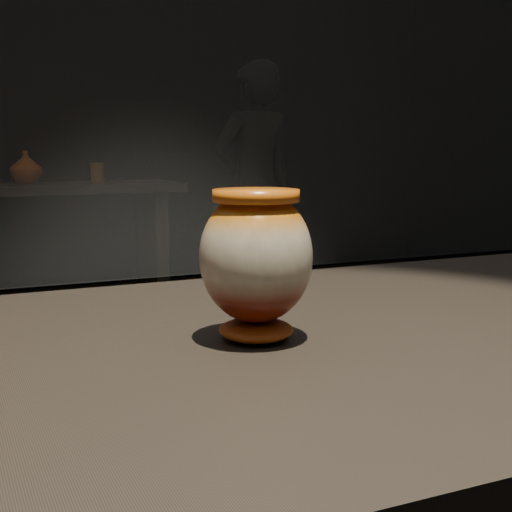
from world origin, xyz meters
The scene contains 5 objects.
main_vase centered at (0.10, 0.00, 1.00)m, with size 0.16×0.16×0.18m.
back_shelf centered at (0.16, 3.64, 0.64)m, with size 2.00×0.60×0.90m.
back_vase_mid centered at (0.27, 3.69, 1.00)m, with size 0.19×0.19×0.20m, color #621608.
back_vase_right centered at (0.68, 3.62, 0.96)m, with size 0.08×0.08×0.12m, color #915D15.
visitor centered at (1.78, 3.73, 0.85)m, with size 0.62×0.41×1.69m, color black.
Camera 1 is at (-0.24, -0.76, 1.13)m, focal length 50.00 mm.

